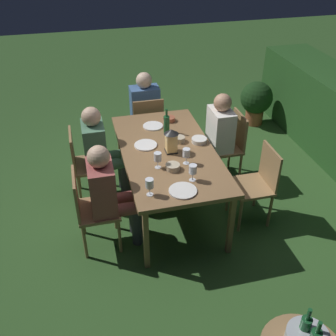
# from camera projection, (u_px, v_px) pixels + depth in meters

# --- Properties ---
(ground_plane) EXTENTS (16.00, 16.00, 0.00)m
(ground_plane) POSITION_uv_depth(u_px,v_px,m) (168.00, 206.00, 4.60)
(ground_plane) COLOR #2D5123
(dining_table) EXTENTS (1.84, 0.97, 0.76)m
(dining_table) POSITION_uv_depth(u_px,v_px,m) (168.00, 155.00, 4.21)
(dining_table) COLOR olive
(dining_table) RESTS_ON ground
(chair_head_near) EXTENTS (0.40, 0.42, 0.87)m
(chair_head_near) POSITION_uv_depth(u_px,v_px,m) (147.00, 124.00, 5.28)
(chair_head_near) COLOR #937047
(chair_head_near) RESTS_ON ground
(person_in_blue) EXTENTS (0.48, 0.38, 1.15)m
(person_in_blue) POSITION_uv_depth(u_px,v_px,m) (144.00, 107.00, 5.35)
(person_in_blue) COLOR #426699
(person_in_blue) RESTS_ON ground
(chair_side_right_b) EXTENTS (0.42, 0.40, 0.87)m
(chair_side_right_b) POSITION_uv_depth(u_px,v_px,m) (258.00, 182.00, 4.17)
(chair_side_right_b) COLOR #937047
(chair_side_right_b) RESTS_ON ground
(chair_side_left_b) EXTENTS (0.42, 0.40, 0.87)m
(chair_side_left_b) POSITION_uv_depth(u_px,v_px,m) (90.00, 207.00, 3.82)
(chair_side_left_b) COLOR #937047
(chair_side_left_b) RESTS_ON ground
(person_in_rust) EXTENTS (0.38, 0.47, 1.15)m
(person_in_rust) POSITION_uv_depth(u_px,v_px,m) (109.00, 192.00, 3.78)
(person_in_rust) COLOR #9E4C47
(person_in_rust) RESTS_ON ground
(chair_side_left_a) EXTENTS (0.42, 0.40, 0.87)m
(chair_side_left_a) POSITION_uv_depth(u_px,v_px,m) (85.00, 162.00, 4.49)
(chair_side_left_a) COLOR #937047
(chair_side_left_a) RESTS_ON ground
(person_in_green) EXTENTS (0.38, 0.47, 1.15)m
(person_in_green) POSITION_uv_depth(u_px,v_px,m) (101.00, 148.00, 4.45)
(person_in_green) COLOR #4C7A5B
(person_in_green) RESTS_ON ground
(chair_side_right_a) EXTENTS (0.42, 0.40, 0.87)m
(chair_side_right_a) POSITION_uv_depth(u_px,v_px,m) (229.00, 143.00, 4.84)
(chair_side_right_a) COLOR #937047
(chair_side_right_a) RESTS_ON ground
(person_in_cream) EXTENTS (0.38, 0.47, 1.15)m
(person_in_cream) POSITION_uv_depth(u_px,v_px,m) (215.00, 134.00, 4.72)
(person_in_cream) COLOR white
(person_in_cream) RESTS_ON ground
(lantern_centerpiece) EXTENTS (0.15, 0.15, 0.27)m
(lantern_centerpiece) POSITION_uv_depth(u_px,v_px,m) (171.00, 140.00, 4.07)
(lantern_centerpiece) COLOR black
(lantern_centerpiece) RESTS_ON dining_table
(green_bottle_on_table) EXTENTS (0.07, 0.07, 0.29)m
(green_bottle_on_table) POSITION_uv_depth(u_px,v_px,m) (167.00, 124.00, 4.45)
(green_bottle_on_table) COLOR #195128
(green_bottle_on_table) RESTS_ON dining_table
(wine_glass_a) EXTENTS (0.08, 0.08, 0.17)m
(wine_glass_a) POSITION_uv_depth(u_px,v_px,m) (186.00, 153.00, 3.90)
(wine_glass_a) COLOR silver
(wine_glass_a) RESTS_ON dining_table
(wine_glass_b) EXTENTS (0.08, 0.08, 0.17)m
(wine_glass_b) POSITION_uv_depth(u_px,v_px,m) (193.00, 170.00, 3.66)
(wine_glass_b) COLOR silver
(wine_glass_b) RESTS_ON dining_table
(wine_glass_c) EXTENTS (0.08, 0.08, 0.17)m
(wine_glass_c) POSITION_uv_depth(u_px,v_px,m) (158.00, 157.00, 3.84)
(wine_glass_c) COLOR silver
(wine_glass_c) RESTS_ON dining_table
(wine_glass_d) EXTENTS (0.08, 0.08, 0.17)m
(wine_glass_d) POSITION_uv_depth(u_px,v_px,m) (150.00, 184.00, 3.48)
(wine_glass_d) COLOR silver
(wine_glass_d) RESTS_ON dining_table
(plate_a) EXTENTS (0.23, 0.23, 0.01)m
(plate_a) POSITION_uv_depth(u_px,v_px,m) (153.00, 126.00, 4.62)
(plate_a) COLOR white
(plate_a) RESTS_ON dining_table
(plate_b) EXTENTS (0.25, 0.25, 0.01)m
(plate_b) POSITION_uv_depth(u_px,v_px,m) (146.00, 145.00, 4.25)
(plate_b) COLOR white
(plate_b) RESTS_ON dining_table
(plate_c) EXTENTS (0.26, 0.26, 0.01)m
(plate_c) POSITION_uv_depth(u_px,v_px,m) (183.00, 191.00, 3.58)
(plate_c) COLOR silver
(plate_c) RESTS_ON dining_table
(bowl_olives) EXTENTS (0.14, 0.14, 0.05)m
(bowl_olives) POSITION_uv_depth(u_px,v_px,m) (169.00, 119.00, 4.73)
(bowl_olives) COLOR #9E5138
(bowl_olives) RESTS_ON dining_table
(bowl_bread) EXTENTS (0.17, 0.17, 0.05)m
(bowl_bread) POSITION_uv_depth(u_px,v_px,m) (199.00, 140.00, 4.31)
(bowl_bread) COLOR silver
(bowl_bread) RESTS_ON dining_table
(bowl_salad) EXTENTS (0.14, 0.14, 0.06)m
(bowl_salad) POSITION_uv_depth(u_px,v_px,m) (173.00, 167.00, 3.86)
(bowl_salad) COLOR #BCAD8E
(bowl_salad) RESTS_ON dining_table
(bowl_dip) EXTENTS (0.12, 0.12, 0.06)m
(bowl_dip) POSITION_uv_depth(u_px,v_px,m) (179.00, 139.00, 4.32)
(bowl_dip) COLOR #BCAD8E
(bowl_dip) RESTS_ON dining_table
(potted_plant_by_hedge) EXTENTS (0.50, 0.50, 0.69)m
(potted_plant_by_hedge) POSITION_uv_depth(u_px,v_px,m) (256.00, 100.00, 6.12)
(potted_plant_by_hedge) COLOR #9E5133
(potted_plant_by_hedge) RESTS_ON ground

